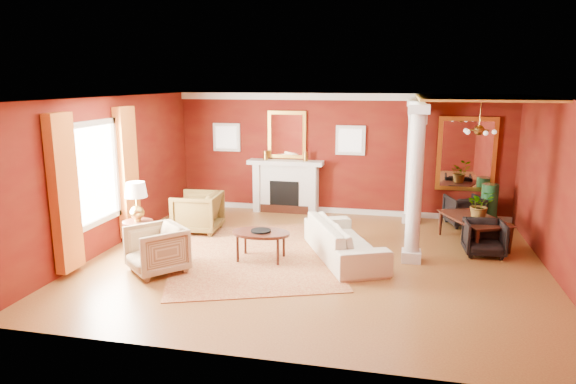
% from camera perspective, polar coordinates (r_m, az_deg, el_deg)
% --- Properties ---
extents(ground, '(8.00, 8.00, 0.00)m').
position_cam_1_polar(ground, '(9.42, 3.04, -7.53)').
color(ground, brown).
rests_on(ground, ground).
extents(room_shell, '(8.04, 7.04, 2.92)m').
position_cam_1_polar(room_shell, '(8.95, 3.19, 4.72)').
color(room_shell, '#611D0D').
rests_on(room_shell, ground).
extents(fireplace, '(1.85, 0.42, 1.29)m').
position_cam_1_polar(fireplace, '(12.63, -0.26, 0.65)').
color(fireplace, silver).
rests_on(fireplace, ground).
extents(overmantel_mirror, '(0.95, 0.07, 1.15)m').
position_cam_1_polar(overmantel_mirror, '(12.57, -0.13, 6.38)').
color(overmantel_mirror, gold).
rests_on(overmantel_mirror, fireplace).
extents(flank_window_left, '(0.70, 0.07, 0.70)m').
position_cam_1_polar(flank_window_left, '(13.02, -6.83, 6.06)').
color(flank_window_left, silver).
rests_on(flank_window_left, room_shell).
extents(flank_window_right, '(0.70, 0.07, 0.70)m').
position_cam_1_polar(flank_window_right, '(12.35, 6.95, 5.72)').
color(flank_window_right, silver).
rests_on(flank_window_right, room_shell).
extents(left_window, '(0.21, 2.55, 2.60)m').
position_cam_1_polar(left_window, '(9.90, -20.33, 1.22)').
color(left_window, white).
rests_on(left_window, room_shell).
extents(column_front, '(0.36, 0.36, 2.80)m').
position_cam_1_polar(column_front, '(9.23, 13.92, 0.89)').
color(column_front, silver).
rests_on(column_front, ground).
extents(column_back, '(0.36, 0.36, 2.80)m').
position_cam_1_polar(column_back, '(11.89, 13.66, 3.39)').
color(column_back, silver).
rests_on(column_back, ground).
extents(header_beam, '(0.30, 3.20, 0.32)m').
position_cam_1_polar(header_beam, '(10.67, 14.08, 8.85)').
color(header_beam, silver).
rests_on(header_beam, column_front).
extents(amber_ceiling, '(2.30, 3.40, 0.04)m').
position_cam_1_polar(amber_ceiling, '(10.60, 20.48, 9.78)').
color(amber_ceiling, gold).
rests_on(amber_ceiling, room_shell).
extents(dining_mirror, '(1.30, 0.07, 1.70)m').
position_cam_1_polar(dining_mirror, '(12.40, 19.22, 3.99)').
color(dining_mirror, gold).
rests_on(dining_mirror, room_shell).
extents(chandelier, '(0.60, 0.62, 0.75)m').
position_cam_1_polar(chandelier, '(10.70, 20.46, 6.45)').
color(chandelier, '#A78234').
rests_on(chandelier, room_shell).
extents(crown_trim, '(8.00, 0.08, 0.16)m').
position_cam_1_polar(crown_trim, '(12.30, 5.90, 10.49)').
color(crown_trim, silver).
rests_on(crown_trim, room_shell).
extents(base_trim, '(8.00, 0.08, 0.12)m').
position_cam_1_polar(base_trim, '(12.69, 5.62, -2.07)').
color(base_trim, silver).
rests_on(base_trim, ground).
extents(rug, '(4.05, 4.63, 0.02)m').
position_cam_1_polar(rug, '(9.65, -4.12, -7.03)').
color(rug, maroon).
rests_on(rug, ground).
extents(sofa, '(1.60, 2.42, 0.92)m').
position_cam_1_polar(sofa, '(9.43, 6.28, -4.64)').
color(sofa, beige).
rests_on(sofa, ground).
extents(armchair_leopard, '(0.92, 0.98, 0.95)m').
position_cam_1_polar(armchair_leopard, '(11.15, -10.02, -2.01)').
color(armchair_leopard, black).
rests_on(armchair_leopard, ground).
extents(armchair_stripe, '(1.18, 1.17, 0.88)m').
position_cam_1_polar(armchair_stripe, '(8.98, -14.41, -5.96)').
color(armchair_stripe, tan).
rests_on(armchair_stripe, ground).
extents(coffee_table, '(1.06, 1.06, 0.53)m').
position_cam_1_polar(coffee_table, '(9.27, -3.03, -4.71)').
color(coffee_table, black).
rests_on(coffee_table, ground).
extents(coffee_book, '(0.14, 0.04, 0.20)m').
position_cam_1_polar(coffee_book, '(9.29, -3.33, -3.74)').
color(coffee_book, black).
rests_on(coffee_book, coffee_table).
extents(side_table, '(0.55, 0.55, 1.38)m').
position_cam_1_polar(side_table, '(9.83, -16.45, -1.62)').
color(side_table, black).
rests_on(side_table, ground).
extents(dining_table, '(1.11, 1.61, 0.85)m').
position_cam_1_polar(dining_table, '(10.85, 20.10, -3.26)').
color(dining_table, black).
rests_on(dining_table, ground).
extents(dining_chair_near, '(0.73, 0.69, 0.72)m').
position_cam_1_polar(dining_chair_near, '(10.23, 20.98, -4.62)').
color(dining_chair_near, black).
rests_on(dining_chair_near, ground).
extents(dining_chair_far, '(0.90, 0.87, 0.75)m').
position_cam_1_polar(dining_chair_far, '(12.16, 18.97, -1.80)').
color(dining_chair_far, black).
rests_on(dining_chair_far, ground).
extents(green_urn, '(0.41, 0.41, 0.97)m').
position_cam_1_polar(green_urn, '(12.24, 21.39, -1.85)').
color(green_urn, '#143F1F').
rests_on(green_urn, ground).
extents(potted_plant, '(0.69, 0.72, 0.44)m').
position_cam_1_polar(potted_plant, '(10.64, 20.64, -0.02)').
color(potted_plant, '#26591E').
rests_on(potted_plant, dining_table).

